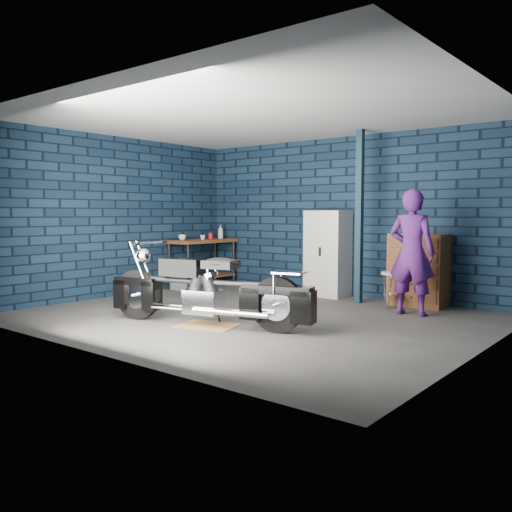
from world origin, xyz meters
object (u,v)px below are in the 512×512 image
(workbench, at_px, (203,263))
(person, at_px, (412,252))
(locker, at_px, (327,254))
(tool_chest, at_px, (418,270))
(shop_stool, at_px, (391,290))
(motorcycle, at_px, (207,284))
(storage_bin, at_px, (184,282))

(workbench, xyz_separation_m, person, (4.29, -0.27, 0.41))
(workbench, height_order, person, person)
(workbench, height_order, locker, locker)
(locker, bearing_deg, tool_chest, 0.00)
(person, height_order, locker, person)
(locker, bearing_deg, shop_stool, -18.10)
(workbench, xyz_separation_m, motorcycle, (2.61, -2.57, 0.07))
(workbench, distance_m, tool_chest, 4.11)
(workbench, distance_m, person, 4.32)
(person, bearing_deg, shop_stool, -39.33)
(shop_stool, bearing_deg, motorcycle, -115.80)
(storage_bin, distance_m, locker, 2.72)
(motorcycle, xyz_separation_m, shop_stool, (1.25, 2.60, -0.25))
(storage_bin, xyz_separation_m, shop_stool, (3.85, 0.53, 0.14))
(workbench, relative_size, shop_stool, 2.57)
(motorcycle, distance_m, tool_chest, 3.38)
(storage_bin, height_order, shop_stool, shop_stool)
(workbench, distance_m, storage_bin, 0.59)
(motorcycle, distance_m, shop_stool, 2.89)
(tool_chest, distance_m, shop_stool, 0.57)
(workbench, xyz_separation_m, shop_stool, (3.87, 0.03, -0.18))
(motorcycle, distance_m, storage_bin, 3.34)
(person, xyz_separation_m, storage_bin, (-4.27, -0.23, -0.73))
(person, xyz_separation_m, shop_stool, (-0.43, 0.30, -0.60))
(tool_chest, relative_size, shop_stool, 2.02)
(person, bearing_deg, locker, -27.02)
(workbench, xyz_separation_m, tool_chest, (4.08, 0.48, 0.09))
(locker, bearing_deg, workbench, -169.08)
(motorcycle, height_order, storage_bin, motorcycle)
(locker, bearing_deg, motorcycle, -87.71)
(person, xyz_separation_m, tool_chest, (-0.21, 0.75, -0.32))
(shop_stool, bearing_deg, locker, 161.90)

